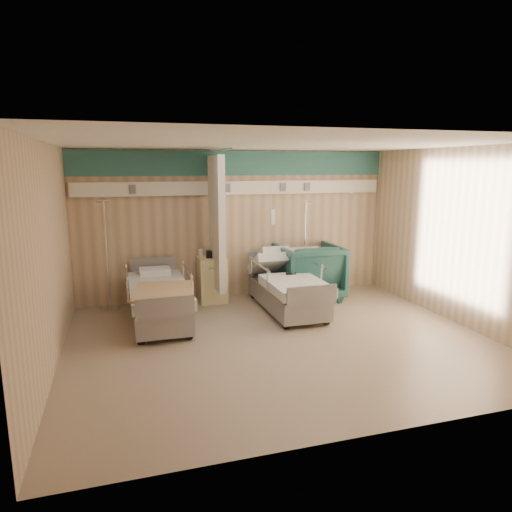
{
  "coord_description": "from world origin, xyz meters",
  "views": [
    {
      "loc": [
        -2.12,
        -5.92,
        2.5
      ],
      "look_at": [
        -0.18,
        0.6,
        1.15
      ],
      "focal_mm": 32.0,
      "sensor_mm": 36.0,
      "label": 1
    }
  ],
  "objects_px": {
    "bed_left": "(159,304)",
    "iv_stand_left": "(109,288)",
    "bed_right": "(287,293)",
    "visitor_armchair": "(308,271)",
    "iv_stand_right": "(304,277)",
    "bedside_cabinet": "(212,280)"
  },
  "relations": [
    {
      "from": "bed_right",
      "to": "visitor_armchair",
      "type": "height_order",
      "value": "visitor_armchair"
    },
    {
      "from": "visitor_armchair",
      "to": "iv_stand_left",
      "type": "relative_size",
      "value": 0.61
    },
    {
      "from": "visitor_armchair",
      "to": "iv_stand_left",
      "type": "distance_m",
      "value": 3.65
    },
    {
      "from": "iv_stand_right",
      "to": "bed_left",
      "type": "bearing_deg",
      "value": -165.5
    },
    {
      "from": "bed_left",
      "to": "iv_stand_left",
      "type": "height_order",
      "value": "iv_stand_left"
    },
    {
      "from": "bed_right",
      "to": "bedside_cabinet",
      "type": "relative_size",
      "value": 2.54
    },
    {
      "from": "bed_right",
      "to": "iv_stand_right",
      "type": "xyz_separation_m",
      "value": [
        0.62,
        0.73,
        0.07
      ]
    },
    {
      "from": "bedside_cabinet",
      "to": "visitor_armchair",
      "type": "bearing_deg",
      "value": -9.46
    },
    {
      "from": "bed_right",
      "to": "iv_stand_left",
      "type": "height_order",
      "value": "iv_stand_left"
    },
    {
      "from": "bed_right",
      "to": "bedside_cabinet",
      "type": "bearing_deg",
      "value": 141.95
    },
    {
      "from": "iv_stand_right",
      "to": "iv_stand_left",
      "type": "bearing_deg",
      "value": 176.55
    },
    {
      "from": "iv_stand_left",
      "to": "visitor_armchair",
      "type": "bearing_deg",
      "value": -5.48
    },
    {
      "from": "bed_right",
      "to": "bed_left",
      "type": "relative_size",
      "value": 1.0
    },
    {
      "from": "iv_stand_left",
      "to": "bedside_cabinet",
      "type": "bearing_deg",
      "value": -1.52
    },
    {
      "from": "bed_left",
      "to": "iv_stand_left",
      "type": "distance_m",
      "value": 1.23
    },
    {
      "from": "iv_stand_right",
      "to": "iv_stand_left",
      "type": "xyz_separation_m",
      "value": [
        -3.61,
        0.22,
        0.01
      ]
    },
    {
      "from": "bed_right",
      "to": "iv_stand_right",
      "type": "relative_size",
      "value": 1.16
    },
    {
      "from": "bed_left",
      "to": "iv_stand_right",
      "type": "xyz_separation_m",
      "value": [
        2.82,
        0.73,
        0.07
      ]
    },
    {
      "from": "bed_left",
      "to": "bedside_cabinet",
      "type": "height_order",
      "value": "bedside_cabinet"
    },
    {
      "from": "bed_right",
      "to": "visitor_armchair",
      "type": "xyz_separation_m",
      "value": [
        0.65,
        0.6,
        0.22
      ]
    },
    {
      "from": "bed_left",
      "to": "bedside_cabinet",
      "type": "relative_size",
      "value": 2.54
    },
    {
      "from": "visitor_armchair",
      "to": "iv_stand_right",
      "type": "relative_size",
      "value": 0.63
    }
  ]
}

